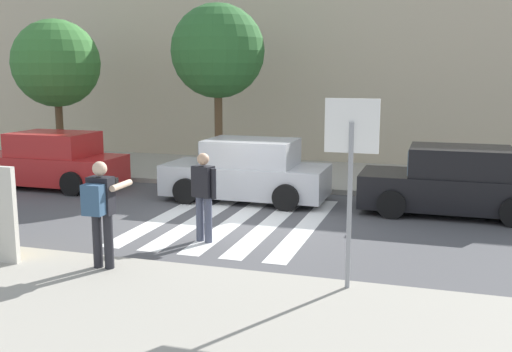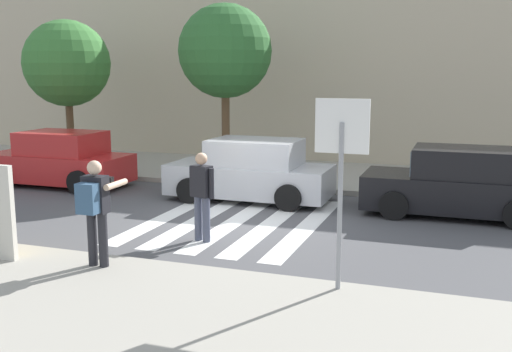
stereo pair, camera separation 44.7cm
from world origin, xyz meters
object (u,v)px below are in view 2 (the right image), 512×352
Objects in this scene: parked_car_black at (458,184)px; parked_car_red at (60,160)px; stop_sign at (341,152)px; photographer_with_backpack at (95,204)px; parked_car_silver at (251,172)px; pedestrian_crossing at (202,192)px; street_tree_west at (67,64)px; street_tree_center at (225,52)px.

parked_car_red is at bearing 180.00° from parked_car_black.
stop_sign is 1.59× the size of photographer_with_backpack.
stop_sign reaches higher than parked_car_silver.
parked_car_red is at bearing 148.39° from pedestrian_crossing.
parked_car_silver is at bearing 85.94° from photographer_with_backpack.
street_tree_west is (-6.87, 8.69, 2.28)m from photographer_with_backpack.
street_tree_west reaches higher than stop_sign.
street_tree_west is (-10.73, 8.37, 1.31)m from stop_sign.
street_tree_west is 0.94× the size of street_tree_center.
parked_car_black is (10.75, 0.00, 0.00)m from parked_car_red.
parked_car_red is 1.00× the size of parked_car_black.
pedestrian_crossing reaches higher than parked_car_red.
parked_car_red is 0.87× the size of street_tree_west.
parked_car_red is (-6.15, 3.79, -0.25)m from pedestrian_crossing.
stop_sign is at bearing -104.83° from parked_car_black.
stop_sign is at bearing -59.32° from parked_car_silver.
stop_sign is 3.83m from pedestrian_crossing.
parked_car_silver is (-3.43, 5.78, -1.41)m from stop_sign.
pedestrian_crossing is at bearing -71.61° from street_tree_center.
street_tree_west is at bearing -179.14° from street_tree_center.
parked_car_silver is (0.43, 6.10, -0.44)m from photographer_with_backpack.
pedestrian_crossing is at bearing -140.49° from parked_car_black.
street_tree_center is (-2.15, 6.46, 2.81)m from pedestrian_crossing.
stop_sign reaches higher than parked_car_black.
street_tree_west is (-7.67, 6.38, 2.48)m from pedestrian_crossing.
parked_car_red is at bearing -59.77° from street_tree_west.
street_tree_center reaches higher than pedestrian_crossing.
pedestrian_crossing is 7.23m from parked_car_red.
parked_car_red is (-5.36, 6.10, -0.44)m from photographer_with_backpack.
parked_car_silver and parked_car_black have the same top height.
parked_car_black is (4.96, -0.00, 0.00)m from parked_car_silver.
stop_sign is at bearing -37.97° from street_tree_west.
street_tree_center is at bearing 33.76° from parked_car_red.
street_tree_west reaches higher than pedestrian_crossing.
street_tree_center reaches higher than stop_sign.
photographer_with_backpack reaches higher than parked_car_black.
parked_car_red and parked_car_silver have the same top height.
photographer_with_backpack is 8.13m from parked_car_red.
street_tree_center reaches higher than photographer_with_backpack.
photographer_with_backpack is 0.42× the size of parked_car_silver.
stop_sign is at bearing -33.02° from pedestrian_crossing.
street_tree_center is (4.00, 2.68, 3.06)m from parked_car_red.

